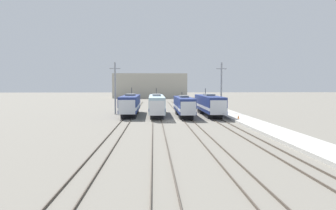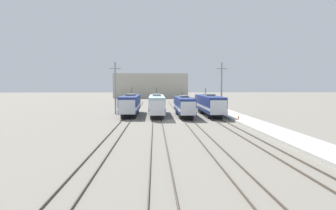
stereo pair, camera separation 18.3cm
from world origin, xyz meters
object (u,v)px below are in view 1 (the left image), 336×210
Objects in this scene: locomotive_center_right at (184,106)px; catenary_tower_right at (221,87)px; locomotive_far_left at (130,104)px; catenary_tower_left at (115,87)px; locomotive_center_left at (157,105)px; locomotive_far_right at (209,104)px; traffic_cone at (238,117)px.

locomotive_center_right is 1.61× the size of catenary_tower_right.
catenary_tower_left is (-3.16, 2.88, 3.22)m from locomotive_far_left.
catenary_tower_right is at bearing 16.16° from locomotive_center_left.
locomotive_far_right is (5.02, 1.80, 0.10)m from locomotive_center_right.
traffic_cone is at bearing -42.72° from locomotive_center_right.
locomotive_far_right is at bearing 0.82° from locomotive_center_left.
locomotive_center_right is 14.66m from catenary_tower_left.
locomotive_far_right is at bearing 19.72° from locomotive_center_right.
locomotive_center_right is at bearing -160.28° from locomotive_far_right.
catenary_tower_right reaches higher than locomotive_center_right.
locomotive_center_left is 16.17m from traffic_cone.
traffic_cone is (18.22, -10.13, -1.46)m from locomotive_far_left.
catenary_tower_left reaches higher than locomotive_far_right.
locomotive_center_right reaches higher than traffic_cone.
locomotive_far_right is 9.99m from traffic_cone.
locomotive_far_left reaches higher than traffic_cone.
catenary_tower_right is (3.05, 3.65, 3.22)m from locomotive_far_right.
locomotive_center_left is 9.57m from catenary_tower_left.
traffic_cone is at bearing -71.28° from locomotive_far_right.
locomotive_center_left is 1.92× the size of catenary_tower_right.
locomotive_far_left is at bearing 169.72° from locomotive_center_left.
catenary_tower_right is (13.08, 3.79, 3.22)m from locomotive_center_left.
catenary_tower_right is 18.46× the size of traffic_cone.
locomotive_far_left is 1.68× the size of catenary_tower_left.
locomotive_center_left is (5.02, -0.91, -0.00)m from locomotive_far_left.
locomotive_center_left is 1.92× the size of catenary_tower_left.
catenary_tower_right is 13.82m from traffic_cone.
locomotive_center_right is (10.03, -2.56, -0.11)m from locomotive_far_left.
locomotive_center_right is 29.62× the size of traffic_cone.
locomotive_far_right is 5.74m from catenary_tower_right.
locomotive_far_left is 18.60m from catenary_tower_right.
catenary_tower_left is (-13.20, 5.45, 3.32)m from locomotive_center_right.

